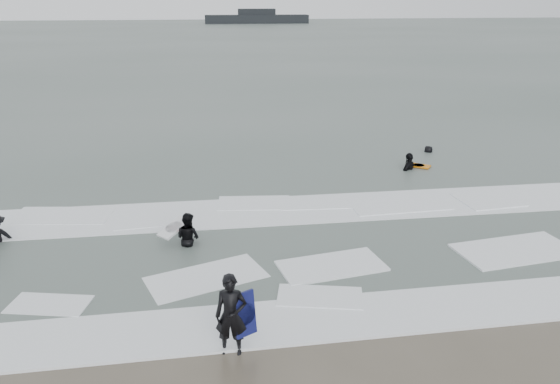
{
  "coord_description": "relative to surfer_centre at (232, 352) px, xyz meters",
  "views": [
    {
      "loc": [
        -2.26,
        -11.04,
        6.97
      ],
      "look_at": [
        0.0,
        5.0,
        1.1
      ],
      "focal_mm": 35.0,
      "sensor_mm": 36.0,
      "label": 1
    }
  ],
  "objects": [
    {
      "name": "vessel_horizon",
      "position": [
        14.2,
        136.79,
        1.34
      ],
      "size": [
        26.44,
        4.72,
        3.59
      ],
      "color": "black",
      "rests_on": "ground"
    },
    {
      "name": "ground",
      "position": [
        1.91,
        1.5,
        0.0
      ],
      "size": [
        320.0,
        320.0,
        0.0
      ],
      "primitive_type": "plane",
      "color": "brown",
      "rests_on": "ground"
    },
    {
      "name": "surfer_right_far",
      "position": [
        9.96,
        13.85,
        0.0
      ],
      "size": [
        0.83,
        0.86,
        1.49
      ],
      "primitive_type": "imported",
      "rotation": [
        0.0,
        0.0,
        -2.27
      ],
      "color": "black",
      "rests_on": "ground"
    },
    {
      "name": "surf_foam",
      "position": [
        1.91,
        5.2,
        0.04
      ],
      "size": [
        30.03,
        9.06,
        0.09
      ],
      "color": "white",
      "rests_on": "ground"
    },
    {
      "name": "surfer_centre",
      "position": [
        0.0,
        0.0,
        0.0
      ],
      "size": [
        0.72,
        0.54,
        1.79
      ],
      "primitive_type": "imported",
      "rotation": [
        0.0,
        0.0,
        -0.17
      ],
      "color": "black",
      "rests_on": "ground"
    },
    {
      "name": "sea",
      "position": [
        1.91,
        81.5,
        0.06
      ],
      "size": [
        320.0,
        320.0,
        0.0
      ],
      "primitive_type": "plane",
      "color": "#47544C",
      "rests_on": "ground"
    },
    {
      "name": "bodyboards",
      "position": [
        2.53,
        5.78,
        0.5
      ],
      "size": [
        11.03,
        12.29,
        1.25
      ],
      "color": "#10144D",
      "rests_on": "ground"
    },
    {
      "name": "surfer_wading",
      "position": [
        -0.98,
        5.29,
        0.0
      ],
      "size": [
        0.97,
        0.95,
        1.58
      ],
      "primitive_type": "imported",
      "rotation": [
        0.0,
        0.0,
        2.46
      ],
      "color": "black",
      "rests_on": "ground"
    },
    {
      "name": "surfer_right_near",
      "position": [
        8.11,
        11.46,
        0.0
      ],
      "size": [
        1.14,
        1.09,
        1.9
      ],
      "primitive_type": "imported",
      "rotation": [
        0.0,
        0.0,
        -2.41
      ],
      "color": "black",
      "rests_on": "ground"
    }
  ]
}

